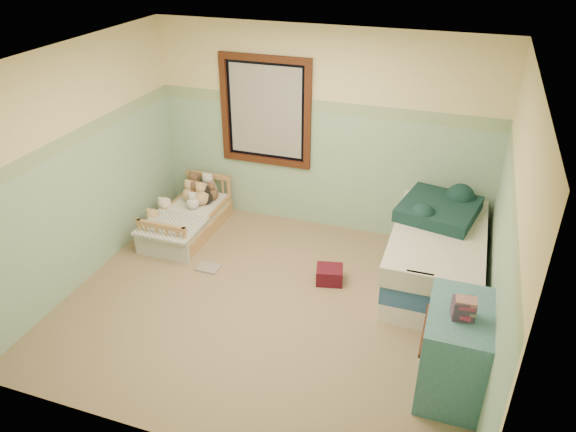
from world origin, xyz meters
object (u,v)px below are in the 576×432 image
(dresser, at_px, (454,351))
(floor_book, at_px, (208,268))
(plush_floor_tan, at_px, (155,227))
(red_pillow, at_px, (329,275))
(twin_bed_frame, at_px, (433,271))
(toddler_bed_frame, at_px, (189,226))
(plush_floor_cream, at_px, (166,216))

(dresser, bearing_deg, floor_book, 161.00)
(plush_floor_tan, xyz_separation_m, dresser, (3.68, -1.37, 0.28))
(red_pillow, bearing_deg, dresser, -40.19)
(twin_bed_frame, bearing_deg, plush_floor_tan, -176.94)
(red_pillow, bearing_deg, toddler_bed_frame, 166.70)
(plush_floor_tan, height_order, floor_book, plush_floor_tan)
(toddler_bed_frame, xyz_separation_m, plush_floor_tan, (-0.35, -0.24, 0.05))
(plush_floor_tan, height_order, twin_bed_frame, plush_floor_tan)
(twin_bed_frame, xyz_separation_m, dresser, (0.29, -1.55, 0.30))
(plush_floor_cream, relative_size, dresser, 0.33)
(red_pillow, height_order, floor_book, red_pillow)
(toddler_bed_frame, height_order, dresser, dresser)
(plush_floor_tan, height_order, dresser, dresser)
(toddler_bed_frame, relative_size, plush_floor_tan, 4.92)
(plush_floor_tan, xyz_separation_m, floor_book, (0.94, -0.43, -0.12))
(plush_floor_cream, bearing_deg, plush_floor_tan, -87.29)
(plush_floor_tan, bearing_deg, dresser, -20.43)
(plush_floor_tan, distance_m, twin_bed_frame, 3.40)
(toddler_bed_frame, bearing_deg, red_pillow, -13.30)
(plush_floor_cream, distance_m, twin_bed_frame, 3.41)
(dresser, relative_size, floor_book, 3.22)
(plush_floor_cream, relative_size, plush_floor_tan, 1.02)
(plush_floor_tan, relative_size, floor_book, 1.04)
(plush_floor_cream, bearing_deg, floor_book, -37.53)
(dresser, distance_m, red_pillow, 1.81)
(toddler_bed_frame, distance_m, dresser, 3.72)
(floor_book, bearing_deg, toddler_bed_frame, 132.54)
(toddler_bed_frame, xyz_separation_m, red_pillow, (1.97, -0.47, 0.01))
(twin_bed_frame, height_order, red_pillow, twin_bed_frame)
(floor_book, bearing_deg, red_pillow, 9.57)
(plush_floor_cream, bearing_deg, dresser, -24.42)
(toddler_bed_frame, bearing_deg, dresser, -25.86)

